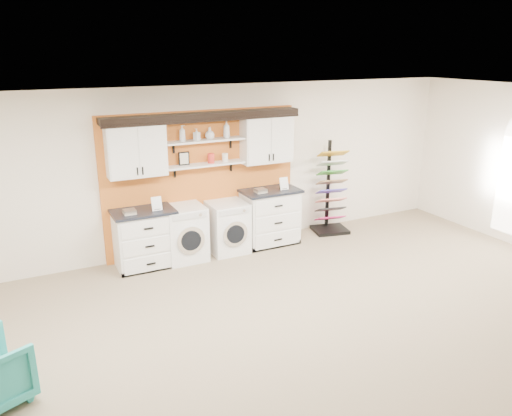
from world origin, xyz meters
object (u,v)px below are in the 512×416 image
sample_rack (330,204)px  dryer (227,227)px  base_cabinet_left (145,239)px  washer (184,233)px  base_cabinet_right (270,217)px

sample_rack → dryer: bearing=-166.6°
base_cabinet_left → dryer: size_ratio=1.11×
base_cabinet_left → sample_rack: 3.58m
washer → base_cabinet_left: bearing=179.7°
base_cabinet_right → dryer: base_cabinet_right is taller
dryer → sample_rack: sample_rack is taller
washer → dryer: washer is taller
dryer → sample_rack: size_ratio=0.50×
base_cabinet_left → base_cabinet_right: size_ratio=0.95×
base_cabinet_left → washer: 0.66m
base_cabinet_right → dryer: size_ratio=1.17×
washer → sample_rack: bearing=0.8°
base_cabinet_left → base_cabinet_right: bearing=-0.0°
base_cabinet_right → base_cabinet_left: bearing=180.0°
base_cabinet_left → sample_rack: size_ratio=0.56×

